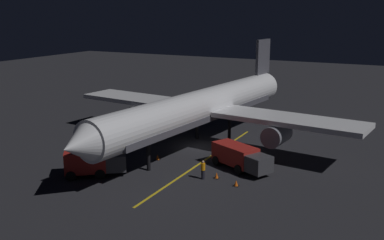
{
  "coord_description": "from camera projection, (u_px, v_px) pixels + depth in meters",
  "views": [
    {
      "loc": [
        -21.27,
        43.25,
        14.72
      ],
      "look_at": [
        0.0,
        2.0,
        3.5
      ],
      "focal_mm": 42.71,
      "sensor_mm": 36.0,
      "label": 1
    }
  ],
  "objects": [
    {
      "name": "ground_plane",
      "position": [
        200.0,
        148.0,
        50.32
      ],
      "size": [
        180.0,
        180.0,
        0.2
      ],
      "primitive_type": "cube",
      "color": "#232328"
    },
    {
      "name": "apron_guide_stripe",
      "position": [
        204.0,
        161.0,
        45.77
      ],
      "size": [
        0.4,
        25.24,
        0.01
      ],
      "primitive_type": "cube",
      "rotation": [
        0.0,
        0.0,
        0.01
      ],
      "color": "gold",
      "rests_on": "ground_plane"
    },
    {
      "name": "airliner",
      "position": [
        203.0,
        107.0,
        49.77
      ],
      "size": [
        34.69,
        39.23,
        10.94
      ],
      "color": "white",
      "rests_on": "ground_plane"
    },
    {
      "name": "baggage_truck",
      "position": [
        92.0,
        163.0,
        41.35
      ],
      "size": [
        5.55,
        4.95,
        2.42
      ],
      "color": "maroon",
      "rests_on": "ground_plane"
    },
    {
      "name": "catering_truck",
      "position": [
        240.0,
        157.0,
        43.04
      ],
      "size": [
        6.63,
        4.62,
        2.22
      ],
      "color": "maroon",
      "rests_on": "ground_plane"
    },
    {
      "name": "ground_crew_worker",
      "position": [
        203.0,
        170.0,
        40.58
      ],
      "size": [
        0.4,
        0.4,
        1.74
      ],
      "color": "black",
      "rests_on": "ground_plane"
    },
    {
      "name": "traffic_cone_near_left",
      "position": [
        217.0,
        176.0,
        40.91
      ],
      "size": [
        0.5,
        0.5,
        0.55
      ],
      "color": "#EA590F",
      "rests_on": "ground_plane"
    },
    {
      "name": "traffic_cone_near_right",
      "position": [
        236.0,
        183.0,
        39.1
      ],
      "size": [
        0.5,
        0.5,
        0.55
      ],
      "color": "#EA590F",
      "rests_on": "ground_plane"
    },
    {
      "name": "traffic_cone_under_wing",
      "position": [
        223.0,
        161.0,
        44.9
      ],
      "size": [
        0.5,
        0.5,
        0.55
      ],
      "color": "#EA590F",
      "rests_on": "ground_plane"
    },
    {
      "name": "traffic_cone_far",
      "position": [
        158.0,
        157.0,
        45.95
      ],
      "size": [
        0.5,
        0.5,
        0.55
      ],
      "color": "#EA590F",
      "rests_on": "ground_plane"
    }
  ]
}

